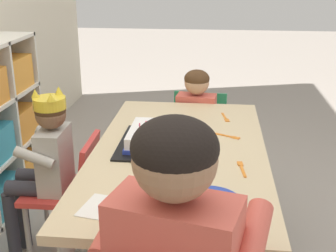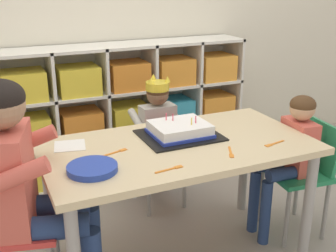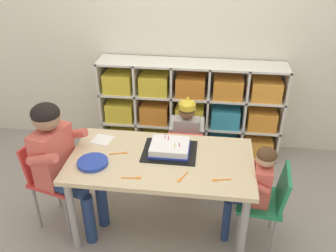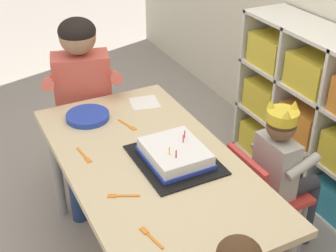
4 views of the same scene
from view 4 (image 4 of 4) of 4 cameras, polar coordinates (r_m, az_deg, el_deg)
name	(u,v)px [view 4 (image 4 of 4)]	position (r m, az deg, el deg)	size (l,w,h in m)	color
activity_table	(150,175)	(2.02, -2.17, -5.93)	(1.28, 0.69, 0.64)	#D1B789
classroom_chair_blue	(262,194)	(2.26, 11.37, -8.08)	(0.31, 0.33, 0.61)	red
child_with_crown	(283,161)	(2.23, 13.88, -4.22)	(0.30, 0.31, 0.83)	#B2ADA3
classroom_chair_adult_side	(86,118)	(2.73, -9.99, 0.98)	(0.42, 0.38, 0.70)	red
adult_helper_seated	(84,94)	(2.53, -10.25, 3.84)	(0.47, 0.45, 1.04)	#D15647
birthday_cake_on_tray	(175,155)	(1.95, 0.86, -3.54)	(0.38, 0.32, 0.10)	black
paper_plate_stack	(88,116)	(2.29, -9.76, 1.17)	(0.21, 0.21, 0.03)	#233DA3
paper_napkin_square	(144,103)	(2.41, -2.90, 2.87)	(0.14, 0.14, 0.00)	white
fork_by_napkin	(121,196)	(1.79, -5.72, -8.47)	(0.07, 0.12, 0.00)	orange
fork_scattered_mid_table	(150,236)	(1.62, -2.17, -13.29)	(0.12, 0.04, 0.00)	orange
fork_at_table_front_edge	(128,126)	(2.21, -4.89, 0.06)	(0.13, 0.05, 0.00)	orange
fork_beside_plate_stack	(84,156)	(2.02, -10.15, -3.62)	(0.13, 0.03, 0.00)	orange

